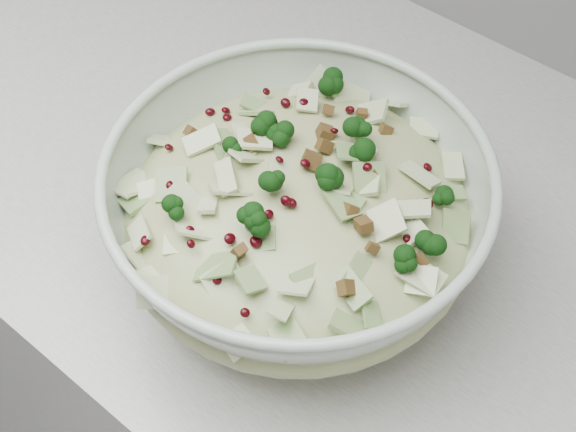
# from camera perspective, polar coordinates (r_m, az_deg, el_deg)

# --- Properties ---
(counter) EXTENTS (3.60, 0.60, 0.90)m
(counter) POSITION_cam_1_polar(r_m,az_deg,el_deg) (1.37, -14.96, 0.73)
(counter) COLOR silver
(counter) RESTS_ON floor
(mixing_bowl) EXTENTS (0.41, 0.41, 0.12)m
(mixing_bowl) POSITION_cam_1_polar(r_m,az_deg,el_deg) (0.65, 0.67, -0.01)
(mixing_bowl) COLOR #B5C8B7
(mixing_bowl) RESTS_ON counter
(salad) EXTENTS (0.34, 0.34, 0.12)m
(salad) POSITION_cam_1_polar(r_m,az_deg,el_deg) (0.64, 0.68, 1.11)
(salad) COLOR #B0B67C
(salad) RESTS_ON mixing_bowl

